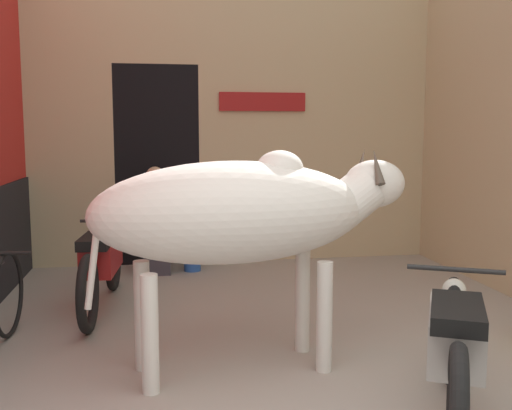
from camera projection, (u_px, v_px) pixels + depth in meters
name	position (u px, v px, depth m)	size (l,w,h in m)	color
wall_back_with_doorway	(207.00, 125.00, 7.58)	(4.98, 0.93, 3.94)	#C6B289
cow	(244.00, 213.00, 4.03)	(2.29, 0.99, 1.53)	silver
motorcycle_near	(455.00, 348.00, 3.27)	(0.97, 1.80, 0.80)	black
motorcycle_far	(102.00, 263.00, 5.50)	(0.58, 1.98, 0.77)	black
shopkeeper_seated	(156.00, 218.00, 6.91)	(0.44, 0.33, 1.24)	#3D3842
plastic_stool	(192.00, 252.00, 7.05)	(0.28, 0.28, 0.43)	#2856B2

